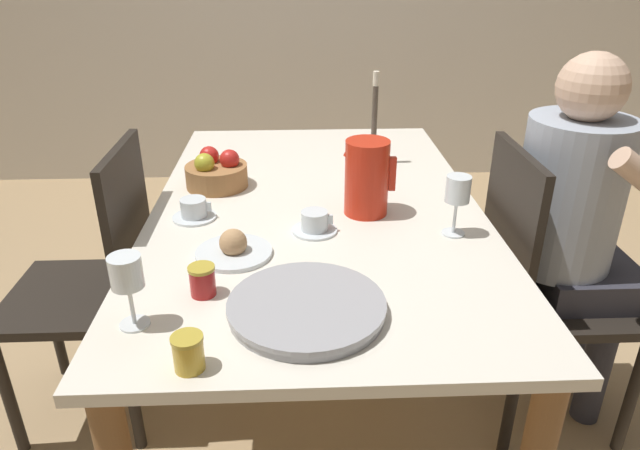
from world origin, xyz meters
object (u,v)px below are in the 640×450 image
Objects in this scene: teacup_near_person at (315,223)px; jam_jar_red at (188,351)px; wine_glass_water at (458,192)px; serving_tray at (307,307)px; teacup_across at (194,210)px; jam_jar_amber at (202,279)px; chair_person_side at (540,285)px; chair_opposite at (98,282)px; bread_plate at (234,248)px; red_pitcher at (367,177)px; fruit_bowl at (216,172)px; candlestick_tall at (374,128)px; person_seated at (577,218)px; wine_glass_juice at (127,276)px.

teacup_near_person is 0.62m from jam_jar_red.
serving_tray is at bearing -138.67° from wine_glass_water.
jam_jar_amber is at bearing -78.53° from teacup_across.
chair_person_side is 1.38m from chair_opposite.
red_pitcher is at bearing 33.62° from bread_plate.
bread_plate is at bearing -79.59° from chair_person_side.
jam_jar_amber reaches higher than teacup_near_person.
bread_plate is (-0.21, -0.13, -0.01)m from teacup_near_person.
chair_opposite is at bearing -147.10° from fruit_bowl.
teacup_across is 0.42m from jam_jar_amber.
chair_person_side is 1.09m from fruit_bowl.
jam_jar_amber is (-0.27, -0.31, 0.01)m from teacup_near_person.
candlestick_tall is (0.50, 0.87, 0.09)m from jam_jar_amber.
bread_plate is at bearing -78.29° from fruit_bowl.
wine_glass_water is 2.35× the size of jam_jar_amber.
wine_glass_water is (1.06, -0.15, 0.35)m from chair_opposite.
chair_opposite is at bearing 171.91° from wine_glass_water.
teacup_near_person is at bearing -84.60° from person_seated.
fruit_bowl is (0.04, 0.25, 0.02)m from teacup_across.
jam_jar_amber is at bearing 159.78° from serving_tray.
red_pitcher is 0.65× the size of serving_tray.
chair_opposite is 0.86m from serving_tray.
chair_person_side is 1.24m from wine_glass_juice.
wine_glass_juice is at bearing -153.28° from wine_glass_water.
wine_glass_water is 1.34× the size of teacup_near_person.
chair_opposite is at bearing -154.09° from candlestick_tall.
person_seated is 6.02× the size of bread_plate.
wine_glass_water is at bearing -28.86° from fruit_bowl.
jam_jar_red reaches higher than serving_tray.
person_seated is (0.09, 0.03, 0.21)m from chair_person_side.
teacup_across is at bearing 169.58° from wine_glass_water.
jam_jar_red is 0.36× the size of fruit_bowl.
wine_glass_water is 0.40m from teacup_near_person.
wine_glass_juice reaches higher than fruit_bowl.
jam_jar_red is 1.23m from candlestick_tall.
chair_opposite is 0.73m from teacup_near_person.
serving_tray is at bearing -58.98° from chair_person_side.
red_pitcher is 3.07× the size of jam_jar_red.
candlestick_tall reaches higher than wine_glass_water.
wine_glass_juice is 0.38m from serving_tray.
chair_person_side is 4.71× the size of bread_plate.
chair_person_side reaches higher than jam_jar_amber.
candlestick_tall is at bearing 104.19° from wine_glass_water.
red_pitcher is 0.61m from jam_jar_amber.
teacup_near_person is at bearing -99.90° from chair_opposite.
red_pitcher is 0.78m from wine_glass_juice.
serving_tray is (0.32, -0.50, -0.01)m from teacup_across.
teacup_near_person is at bearing 175.14° from wine_glass_water.
jam_jar_red is (-0.41, -0.69, -0.07)m from red_pitcher.
chair_person_side is at bearing -8.28° from red_pitcher.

